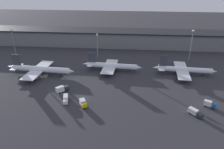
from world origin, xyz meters
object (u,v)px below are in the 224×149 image
(airplane_1, at_px, (112,66))
(service_vehicle_3, at_px, (210,104))
(airplane_2, at_px, (184,70))
(airplane_0, at_px, (40,70))
(service_vehicle_0, at_px, (195,112))
(service_vehicle_2, at_px, (66,99))
(service_vehicle_4, at_px, (62,89))
(service_vehicle_1, at_px, (83,103))

(airplane_1, height_order, service_vehicle_3, airplane_1)
(airplane_2, bearing_deg, airplane_0, -170.85)
(service_vehicle_0, bearing_deg, service_vehicle_2, -137.69)
(service_vehicle_2, bearing_deg, service_vehicle_4, -166.89)
(airplane_2, bearing_deg, service_vehicle_2, -145.56)
(service_vehicle_1, xyz_separation_m, service_vehicle_2, (-10.05, 3.24, -0.08))
(service_vehicle_4, bearing_deg, service_vehicle_2, -105.74)
(airplane_1, xyz_separation_m, airplane_2, (48.68, -1.63, -0.19))
(airplane_2, xyz_separation_m, service_vehicle_0, (-3.98, -47.09, -1.50))
(service_vehicle_4, bearing_deg, service_vehicle_0, -56.06)
(service_vehicle_0, distance_m, service_vehicle_4, 72.17)
(service_vehicle_2, xyz_separation_m, service_vehicle_3, (74.27, 1.77, 0.05))
(airplane_2, relative_size, service_vehicle_2, 5.48)
(service_vehicle_1, distance_m, service_vehicle_3, 64.41)
(service_vehicle_1, bearing_deg, service_vehicle_3, 65.39)
(airplane_1, distance_m, service_vehicle_2, 47.19)
(airplane_0, xyz_separation_m, service_vehicle_1, (36.61, -35.24, -1.72))
(airplane_0, bearing_deg, airplane_1, 16.44)
(service_vehicle_3, bearing_deg, service_vehicle_1, -146.58)
(service_vehicle_4, bearing_deg, airplane_1, 8.67)
(service_vehicle_0, bearing_deg, service_vehicle_1, -135.34)
(airplane_0, bearing_deg, service_vehicle_1, -40.04)
(service_vehicle_3, xyz_separation_m, service_vehicle_4, (-79.43, 8.21, 0.21))
(airplane_1, bearing_deg, airplane_2, 1.94)
(service_vehicle_4, bearing_deg, service_vehicle_1, -84.08)
(service_vehicle_3, height_order, service_vehicle_4, service_vehicle_4)
(airplane_2, xyz_separation_m, service_vehicle_3, (5.12, -39.08, -1.39))
(service_vehicle_2, bearing_deg, airplane_0, -154.53)
(service_vehicle_1, relative_size, service_vehicle_4, 0.90)
(service_vehicle_2, bearing_deg, service_vehicle_3, 77.14)
(airplane_2, relative_size, service_vehicle_0, 5.94)
(airplane_0, distance_m, airplane_2, 96.12)
(service_vehicle_2, bearing_deg, service_vehicle_1, 57.90)
(airplane_2, bearing_deg, service_vehicle_4, -153.57)
(service_vehicle_4, bearing_deg, airplane_0, 91.12)
(service_vehicle_0, distance_m, service_vehicle_2, 65.47)
(service_vehicle_0, xyz_separation_m, service_vehicle_2, (-65.17, 6.24, 0.06))
(service_vehicle_1, height_order, service_vehicle_4, service_vehicle_4)
(airplane_1, relative_size, service_vehicle_1, 6.69)
(service_vehicle_0, bearing_deg, airplane_1, -179.69)
(airplane_0, height_order, service_vehicle_1, airplane_0)
(service_vehicle_0, xyz_separation_m, service_vehicle_1, (-55.12, 3.00, 0.14))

